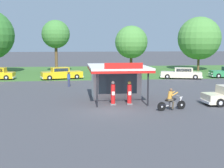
{
  "coord_description": "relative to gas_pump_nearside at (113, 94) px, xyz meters",
  "views": [
    {
      "loc": [
        -2.51,
        -21.45,
        4.76
      ],
      "look_at": [
        0.57,
        3.65,
        1.4
      ],
      "focal_mm": 49.59,
      "sensor_mm": 36.0,
      "label": 1
    }
  ],
  "objects": [
    {
      "name": "tree_oak_centre",
      "position": [
        18.41,
        27.84,
        4.53
      ],
      "size": [
        7.32,
        7.32,
        9.23
      ],
      "color": "brown",
      "rests_on": "ground"
    },
    {
      "name": "gas_pump_offside",
      "position": [
        1.29,
        -0.0,
        -0.02
      ],
      "size": [
        0.44,
        0.44,
        1.83
      ],
      "color": "slate",
      "rests_on": "ground"
    },
    {
      "name": "tree_oak_left",
      "position": [
        -5.81,
        27.5,
        5.29
      ],
      "size": [
        4.52,
        4.52,
        8.44
      ],
      "color": "brown",
      "rests_on": "ground"
    },
    {
      "name": "gas_pump_nearside",
      "position": [
        0.0,
        0.0,
        0.0
      ],
      "size": [
        0.44,
        0.44,
        1.87
      ],
      "color": "slate",
      "rests_on": "ground"
    },
    {
      "name": "bystander_leaning_by_kiosk",
      "position": [
        -3.56,
        10.58,
        0.0
      ],
      "size": [
        0.35,
        0.35,
        1.6
      ],
      "color": "#2D3351",
      "rests_on": "ground"
    },
    {
      "name": "motorcycle_with_rider",
      "position": [
        3.89,
        -2.4,
        -0.2
      ],
      "size": [
        2.22,
        0.82,
        1.58
      ],
      "color": "black",
      "rests_on": "ground"
    },
    {
      "name": "parked_car_back_row_right",
      "position": [
        -4.63,
        17.99,
        -0.14
      ],
      "size": [
        5.77,
        3.15,
        1.56
      ],
      "color": "gold",
      "rests_on": "ground"
    },
    {
      "name": "ground_plane",
      "position": [
        -0.44,
        -1.94,
        -0.85
      ],
      "size": [
        300.0,
        300.0,
        0.0
      ],
      "primitive_type": "plane",
      "color": "#424247"
    },
    {
      "name": "service_station_kiosk",
      "position": [
        0.64,
        3.06,
        0.83
      ],
      "size": [
        4.76,
        6.4,
        3.33
      ],
      "color": "silver",
      "rests_on": "ground"
    },
    {
      "name": "parked_car_second_row_spare",
      "position": [
        3.7,
        19.19,
        -0.16
      ],
      "size": [
        5.07,
        1.9,
        1.53
      ],
      "color": "#993819",
      "rests_on": "ground"
    },
    {
      "name": "tree_oak_distant_spare",
      "position": [
        6.66,
        28.35,
        4.05
      ],
      "size": [
        5.5,
        5.5,
        7.67
      ],
      "color": "brown",
      "rests_on": "ground"
    },
    {
      "name": "grass_verge_strip",
      "position": [
        -0.44,
        28.06,
        -0.85
      ],
      "size": [
        120.0,
        24.0,
        0.01
      ],
      "primitive_type": "cube",
      "color": "#3D6B2D",
      "rests_on": "ground"
    },
    {
      "name": "parked_car_back_row_centre_right",
      "position": [
        11.37,
        16.51,
        -0.17
      ],
      "size": [
        5.75,
        3.24,
        1.47
      ],
      "color": "beige",
      "rests_on": "ground"
    }
  ]
}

